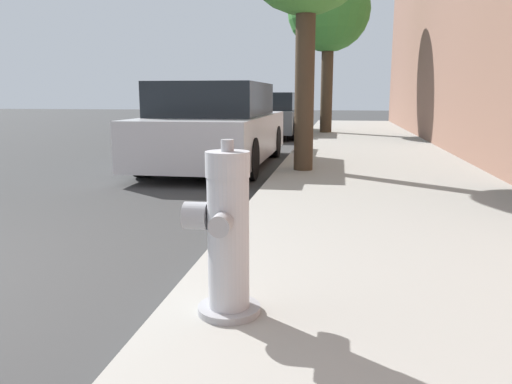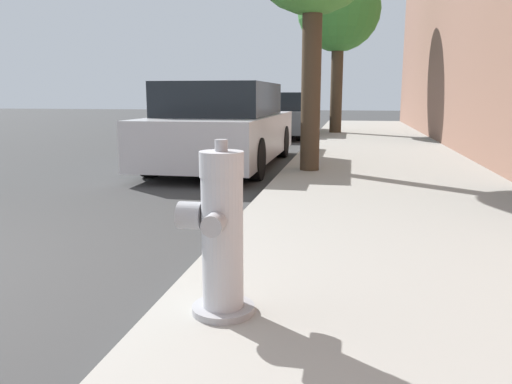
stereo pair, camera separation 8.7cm
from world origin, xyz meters
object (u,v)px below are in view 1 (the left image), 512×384
object	(u,v)px
parked_car_mid	(270,115)
street_tree_far	(329,11)
parked_car_near	(217,127)
fire_hydrant	(227,235)

from	to	relation	value
parked_car_mid	street_tree_far	size ratio (longest dim) A/B	0.85
parked_car_near	parked_car_mid	bearing A→B (deg)	89.57
fire_hydrant	parked_car_near	distance (m)	6.28
fire_hydrant	parked_car_near	xyz separation A→B (m)	(-1.54, 6.09, 0.14)
fire_hydrant	parked_car_mid	world-z (taller)	parked_car_mid
parked_car_near	street_tree_far	world-z (taller)	street_tree_far
fire_hydrant	parked_car_near	world-z (taller)	parked_car_near
fire_hydrant	street_tree_far	world-z (taller)	street_tree_far
parked_car_near	fire_hydrant	bearing A→B (deg)	-75.81
fire_hydrant	parked_car_mid	distance (m)	12.58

